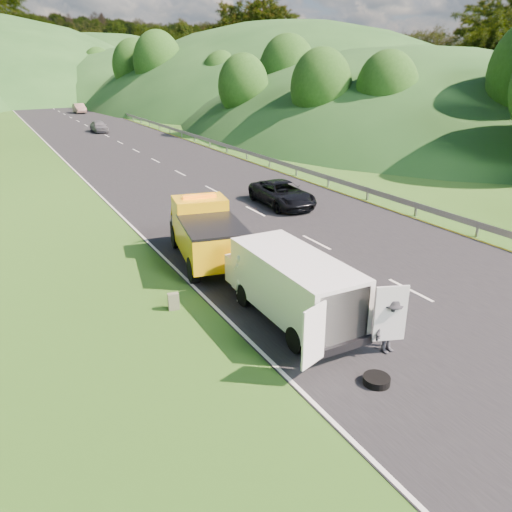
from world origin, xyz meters
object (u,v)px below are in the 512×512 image
woman (242,302)px  spare_tire (376,384)px  worker (387,352)px  suitcase (173,301)px  child (251,306)px  tow_truck (206,232)px  white_van (292,284)px  passing_suv (282,206)px

woman → spare_tire: size_ratio=2.56×
worker → suitcase: size_ratio=2.95×
worker → child: bearing=109.6°
suitcase → tow_truck: bearing=52.5°
tow_truck → white_van: bearing=-76.2°
white_van → child: 2.07m
white_van → spare_tire: (0.05, -4.08, -1.27)m
white_van → passing_suv: bearing=60.4°
tow_truck → passing_suv: 9.55m
child → suitcase: 2.64m
woman → white_van: bearing=-179.3°
white_van → woman: white_van is taller
child → spare_tire: 5.61m
suitcase → spare_tire: (3.18, -6.57, -0.30)m
suitcase → spare_tire: suitcase is taller
suitcase → passing_suv: bearing=43.3°
tow_truck → woman: tow_truck is taller
white_van → worker: bearing=-64.9°
passing_suv → child: bearing=-123.3°
woman → passing_suv: (7.89, 10.24, 0.00)m
tow_truck → spare_tire: tow_truck is taller
suitcase → white_van: bearing=-38.5°
white_van → woman: (-0.85, 1.85, -1.27)m
woman → child: bearing=176.1°
suitcase → passing_suv: size_ratio=0.12×
tow_truck → spare_tire: 10.32m
white_van → spare_tire: bearing=-88.6°
suitcase → spare_tire: size_ratio=0.83×
tow_truck → woman: bearing=-86.2°
white_van → spare_tire: size_ratio=8.90×
woman → spare_tire: (0.90, -5.93, 0.00)m
tow_truck → child: (-0.39, -4.68, -1.27)m
passing_suv → spare_tire: bearing=-110.5°
passing_suv → tow_truck: bearing=-138.2°
white_van → child: (-0.71, 1.47, -1.27)m
tow_truck → child: tow_truck is taller
woman → passing_suv: woman is taller
worker → woman: bearing=109.3°
child → suitcase: suitcase is taller
white_van → worker: size_ratio=3.62×
worker → passing_suv: (5.66, 15.13, 0.00)m
woman → suitcase: bearing=50.3°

